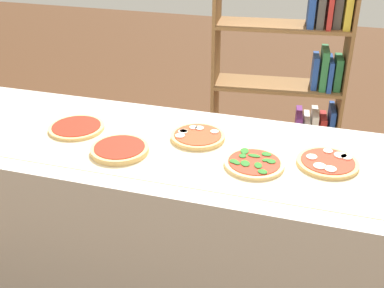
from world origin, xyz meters
name	(u,v)px	position (x,y,z in m)	size (l,w,h in m)	color
counter	(192,239)	(0.00, 0.00, 0.45)	(2.47, 0.72, 0.91)	beige
parchment_paper	(192,148)	(0.00, 0.00, 0.91)	(2.33, 0.56, 0.00)	beige
pizza_plain_0	(77,128)	(-0.52, 0.02, 0.92)	(0.24, 0.24, 0.02)	#DBB26B
pizza_plain_1	(120,149)	(-0.26, -0.11, 0.92)	(0.23, 0.23, 0.02)	#DBB26B
pizza_mozzarella_2	(198,136)	(0.00, 0.08, 0.92)	(0.22, 0.22, 0.03)	#DBB26B
pizza_spinach_3	(254,163)	(0.26, -0.06, 0.92)	(0.22, 0.22, 0.02)	#E5C17F
pizza_mozzarella_4	(328,163)	(0.52, 0.02, 0.92)	(0.23, 0.23, 0.02)	#DBB26B
bookshelf	(295,95)	(0.30, 1.23, 0.70)	(0.82, 0.36, 1.50)	brown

